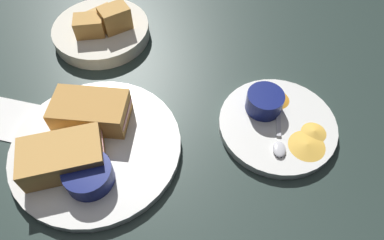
% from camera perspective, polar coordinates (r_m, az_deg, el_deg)
% --- Properties ---
extents(ground_plane, '(1.10, 1.10, 0.03)m').
position_cam_1_polar(ground_plane, '(0.65, -8.36, -2.65)').
color(ground_plane, '#283833').
extents(plate_sandwich_main, '(0.30, 0.30, 0.02)m').
position_cam_1_polar(plate_sandwich_main, '(0.63, -15.50, -4.36)').
color(plate_sandwich_main, white).
rests_on(plate_sandwich_main, ground_plane).
extents(sandwich_half_near, '(0.14, 0.10, 0.05)m').
position_cam_1_polar(sandwich_half_near, '(0.63, -16.38, 1.40)').
color(sandwich_half_near, '#C68C42').
rests_on(sandwich_half_near, plate_sandwich_main).
extents(sandwich_half_far, '(0.15, 0.13, 0.05)m').
position_cam_1_polar(sandwich_half_far, '(0.60, -20.61, -5.73)').
color(sandwich_half_far, tan).
rests_on(sandwich_half_far, plate_sandwich_main).
extents(ramekin_dark_sauce, '(0.08, 0.08, 0.03)m').
position_cam_1_polar(ramekin_dark_sauce, '(0.57, -16.76, -8.62)').
color(ramekin_dark_sauce, navy).
rests_on(ramekin_dark_sauce, plate_sandwich_main).
extents(spoon_by_dark_ramekin, '(0.06, 0.09, 0.01)m').
position_cam_1_polar(spoon_by_dark_ramekin, '(0.62, -16.80, -4.44)').
color(spoon_by_dark_ramekin, silver).
rests_on(spoon_by_dark_ramekin, plate_sandwich_main).
extents(plate_chips_companion, '(0.21, 0.21, 0.02)m').
position_cam_1_polar(plate_chips_companion, '(0.65, 13.89, -0.82)').
color(plate_chips_companion, white).
rests_on(plate_chips_companion, ground_plane).
extents(ramekin_light_gravy, '(0.07, 0.07, 0.04)m').
position_cam_1_polar(ramekin_light_gravy, '(0.64, 11.91, 3.10)').
color(ramekin_light_gravy, navy).
rests_on(ramekin_light_gravy, plate_chips_companion).
extents(spoon_by_gravy_ramekin, '(0.03, 0.10, 0.01)m').
position_cam_1_polar(spoon_by_gravy_ramekin, '(0.61, 14.20, -3.70)').
color(spoon_by_gravy_ramekin, silver).
rests_on(spoon_by_gravy_ramekin, plate_chips_companion).
extents(plantain_chip_scatter, '(0.14, 0.16, 0.01)m').
position_cam_1_polar(plantain_chip_scatter, '(0.64, 17.46, -1.39)').
color(plantain_chip_scatter, gold).
rests_on(plantain_chip_scatter, plate_chips_companion).
extents(bread_basket_rear, '(0.21, 0.21, 0.08)m').
position_cam_1_polar(bread_basket_rear, '(0.82, -14.65, 14.27)').
color(bread_basket_rear, silver).
rests_on(bread_basket_rear, ground_plane).
extents(paper_napkin_folded, '(0.11, 0.09, 0.00)m').
position_cam_1_polar(paper_napkin_folded, '(0.73, -27.71, 0.05)').
color(paper_napkin_folded, white).
rests_on(paper_napkin_folded, ground_plane).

